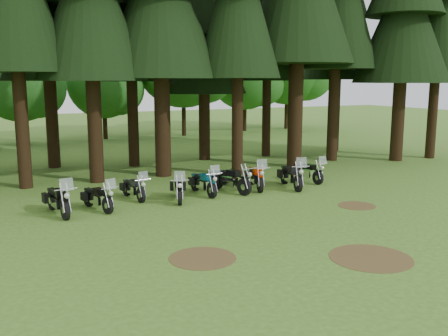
# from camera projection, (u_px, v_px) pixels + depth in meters

# --- Properties ---
(ground) EXTENTS (120.00, 120.00, 0.00)m
(ground) POSITION_uv_depth(u_px,v_px,m) (261.00, 224.00, 16.32)
(ground) COLOR #3C6B1F
(ground) RESTS_ON ground
(pine_back_4) EXTENTS (4.94, 4.94, 13.78)m
(pine_back_4) POSITION_uv_depth(u_px,v_px,m) (204.00, 16.00, 28.33)
(pine_back_4) COLOR black
(pine_back_4) RESTS_ON ground
(decid_3) EXTENTS (6.12, 5.95, 7.65)m
(decid_3) POSITION_uv_depth(u_px,v_px,m) (23.00, 82.00, 35.54)
(decid_3) COLOR black
(decid_3) RESTS_ON ground
(decid_4) EXTENTS (5.93, 5.76, 7.41)m
(decid_4) POSITION_uv_depth(u_px,v_px,m) (107.00, 84.00, 39.41)
(decid_4) COLOR black
(decid_4) RESTS_ON ground
(decid_5) EXTENTS (8.45, 8.21, 10.56)m
(decid_5) POSITION_uv_depth(u_px,v_px,m) (188.00, 61.00, 41.53)
(decid_5) COLOR black
(decid_5) RESTS_ON ground
(decid_6) EXTENTS (7.06, 6.86, 8.82)m
(decid_6) POSITION_uv_depth(u_px,v_px,m) (249.00, 74.00, 45.75)
(decid_6) COLOR black
(decid_6) RESTS_ON ground
(decid_7) EXTENTS (8.44, 8.20, 10.55)m
(decid_7) POSITION_uv_depth(u_px,v_px,m) (292.00, 64.00, 47.46)
(decid_7) COLOR black
(decid_7) RESTS_ON ground
(dirt_patch_0) EXTENTS (1.80, 1.80, 0.01)m
(dirt_patch_0) POSITION_uv_depth(u_px,v_px,m) (202.00, 258.00, 13.23)
(dirt_patch_0) COLOR #4C3D1E
(dirt_patch_0) RESTS_ON ground
(dirt_patch_1) EXTENTS (1.40, 1.40, 0.01)m
(dirt_patch_1) POSITION_uv_depth(u_px,v_px,m) (357.00, 206.00, 18.75)
(dirt_patch_1) COLOR #4C3D1E
(dirt_patch_1) RESTS_ON ground
(dirt_patch_2) EXTENTS (2.20, 2.20, 0.01)m
(dirt_patch_2) POSITION_uv_depth(u_px,v_px,m) (371.00, 258.00, 13.25)
(dirt_patch_2) COLOR #4C3D1E
(dirt_patch_2) RESTS_ON ground
(motorcycle_0) EXTENTS (0.60, 2.37, 1.49)m
(motorcycle_0) POSITION_uv_depth(u_px,v_px,m) (58.00, 201.00, 17.42)
(motorcycle_0) COLOR black
(motorcycle_0) RESTS_ON ground
(motorcycle_1) EXTENTS (0.81, 2.06, 1.31)m
(motorcycle_1) POSITION_uv_depth(u_px,v_px,m) (98.00, 198.00, 18.05)
(motorcycle_1) COLOR black
(motorcycle_1) RESTS_ON ground
(motorcycle_2) EXTENTS (0.51, 2.01, 1.26)m
(motorcycle_2) POSITION_uv_depth(u_px,v_px,m) (134.00, 189.00, 19.71)
(motorcycle_2) COLOR black
(motorcycle_2) RESTS_ON ground
(motorcycle_3) EXTENTS (0.94, 2.12, 1.36)m
(motorcycle_3) POSITION_uv_depth(u_px,v_px,m) (179.00, 189.00, 19.47)
(motorcycle_3) COLOR black
(motorcycle_3) RESTS_ON ground
(motorcycle_4) EXTENTS (0.43, 2.20, 1.39)m
(motorcycle_4) POSITION_uv_depth(u_px,v_px,m) (203.00, 184.00, 20.52)
(motorcycle_4) COLOR black
(motorcycle_4) RESTS_ON ground
(motorcycle_5) EXTENTS (0.81, 2.33, 0.97)m
(motorcycle_5) POSITION_uv_depth(u_px,v_px,m) (230.00, 181.00, 20.96)
(motorcycle_5) COLOR black
(motorcycle_5) RESTS_ON ground
(motorcycle_6) EXTENTS (0.96, 2.29, 1.46)m
(motorcycle_6) POSITION_uv_depth(u_px,v_px,m) (256.00, 178.00, 21.66)
(motorcycle_6) COLOR black
(motorcycle_6) RESTS_ON ground
(motorcycle_7) EXTENTS (0.86, 2.41, 1.52)m
(motorcycle_7) POSITION_uv_depth(u_px,v_px,m) (291.00, 176.00, 21.80)
(motorcycle_7) COLOR black
(motorcycle_7) RESTS_ON ground
(motorcycle_8) EXTENTS (0.45, 2.14, 1.34)m
(motorcycle_8) POSITION_uv_depth(u_px,v_px,m) (308.00, 172.00, 23.11)
(motorcycle_8) COLOR black
(motorcycle_8) RESTS_ON ground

